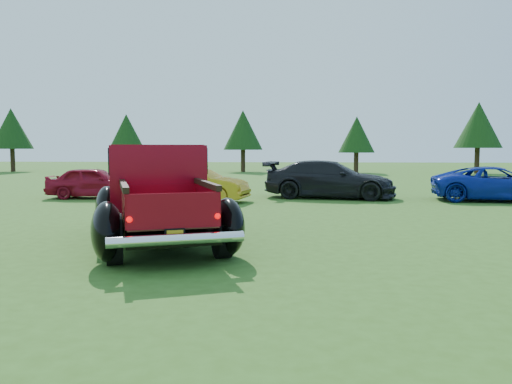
% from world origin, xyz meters
% --- Properties ---
extents(ground, '(120.00, 120.00, 0.00)m').
position_xyz_m(ground, '(0.00, 0.00, 0.00)').
color(ground, '#325718').
rests_on(ground, ground).
extents(tree_far_west, '(3.33, 3.33, 5.20)m').
position_xyz_m(tree_far_west, '(-22.00, 30.00, 3.52)').
color(tree_far_west, '#332114').
rests_on(tree_far_west, ground).
extents(tree_west, '(2.94, 2.94, 4.60)m').
position_xyz_m(tree_west, '(-12.00, 29.00, 3.11)').
color(tree_west, '#332114').
rests_on(tree_west, ground).
extents(tree_mid_left, '(3.20, 3.20, 5.00)m').
position_xyz_m(tree_mid_left, '(-3.00, 31.00, 3.38)').
color(tree_mid_left, '#332114').
rests_on(tree_mid_left, ground).
extents(tree_mid_right, '(2.82, 2.82, 4.40)m').
position_xyz_m(tree_mid_right, '(6.00, 30.00, 2.97)').
color(tree_mid_right, '#332114').
rests_on(tree_mid_right, ground).
extents(tree_east, '(3.46, 3.46, 5.40)m').
position_xyz_m(tree_east, '(15.00, 29.50, 3.66)').
color(tree_east, '#332114').
rests_on(tree_east, ground).
extents(pickup_truck, '(3.98, 5.69, 1.99)m').
position_xyz_m(pickup_truck, '(-1.72, 0.67, 0.94)').
color(pickup_truck, black).
rests_on(pickup_truck, ground).
extents(show_car_red, '(3.63, 1.65, 1.21)m').
position_xyz_m(show_car_red, '(-6.50, 9.05, 0.60)').
color(show_car_red, maroon).
rests_on(show_car_red, ground).
extents(show_car_yellow, '(3.98, 1.97, 1.25)m').
position_xyz_m(show_car_yellow, '(-2.40, 8.15, 0.63)').
color(show_car_yellow, '#BA8A18').
rests_on(show_car_yellow, ground).
extents(show_car_grey, '(5.25, 2.82, 1.45)m').
position_xyz_m(show_car_grey, '(2.52, 9.80, 0.72)').
color(show_car_grey, black).
rests_on(show_car_grey, ground).
extents(show_car_blue, '(4.73, 2.63, 1.25)m').
position_xyz_m(show_car_blue, '(8.50, 9.13, 0.63)').
color(show_car_blue, '#0D2298').
rests_on(show_car_blue, ground).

